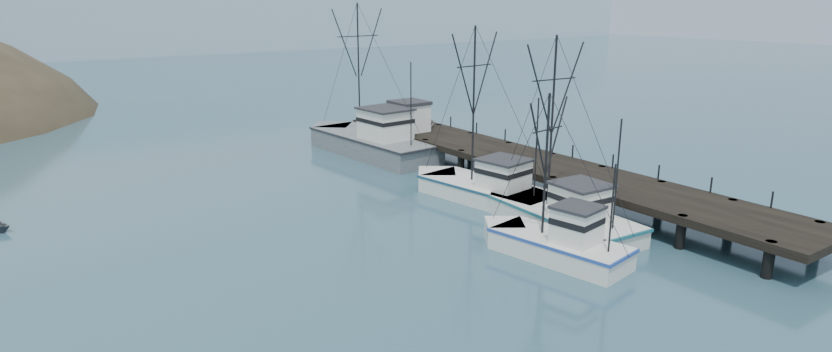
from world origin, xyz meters
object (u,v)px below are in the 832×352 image
(trawler_near, at_px, (559,215))
(trawler_mid, at_px, (554,244))
(work_vessel, at_px, (371,141))
(pier_shed, at_px, (409,116))
(trawler_far, at_px, (484,189))
(pickup_truck, at_px, (411,121))
(pier, at_px, (528,162))

(trawler_near, height_order, trawler_mid, trawler_near)
(work_vessel, height_order, pier_shed, work_vessel)
(trawler_far, xyz_separation_m, pier_shed, (4.17, 15.44, 2.60))
(trawler_near, xyz_separation_m, pickup_truck, (4.89, 23.41, 1.88))
(trawler_mid, xyz_separation_m, trawler_far, (3.87, 10.42, 0.00))
(pier, distance_m, work_vessel, 16.07)
(work_vessel, bearing_deg, pier_shed, -19.30)
(trawler_mid, relative_size, work_vessel, 0.56)
(trawler_far, bearing_deg, pier_shed, 74.88)
(trawler_mid, xyz_separation_m, work_vessel, (4.55, 27.09, 0.41))
(trawler_mid, relative_size, trawler_far, 0.75)
(trawler_mid, distance_m, work_vessel, 27.47)
(trawler_far, height_order, work_vessel, work_vessel)
(trawler_far, xyz_separation_m, pickup_truck, (4.89, 16.22, 1.88))
(trawler_near, bearing_deg, pier_shed, 79.54)
(work_vessel, bearing_deg, pier, -71.88)
(pier, xyz_separation_m, trawler_far, (-5.67, -1.40, -0.87))
(pier, xyz_separation_m, trawler_mid, (-9.54, -11.82, -0.87))
(trawler_mid, bearing_deg, trawler_near, 39.86)
(trawler_near, distance_m, work_vessel, 23.87)
(trawler_mid, distance_m, pickup_truck, 28.11)
(trawler_near, height_order, pickup_truck, trawler_near)
(pier, relative_size, work_vessel, 2.61)
(trawler_mid, xyz_separation_m, pier_shed, (8.04, 25.86, 2.60))
(pier_shed, height_order, pickup_truck, pier_shed)
(trawler_mid, bearing_deg, pickup_truck, 71.80)
(pier, distance_m, trawler_mid, 15.22)
(pier, relative_size, pier_shed, 13.75)
(trawler_near, bearing_deg, work_vessel, 88.37)
(work_vessel, distance_m, pickup_truck, 4.48)
(pier, distance_m, pier_shed, 14.23)
(pier_shed, bearing_deg, pier, -83.90)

